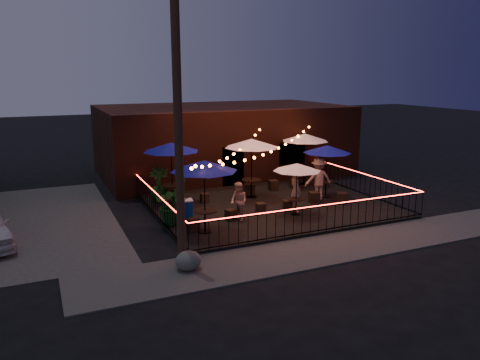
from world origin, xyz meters
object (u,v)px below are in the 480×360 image
at_px(cafe_table_5, 305,138).
at_px(boulder, 188,261).
at_px(cafe_table_0, 204,167).
at_px(cafe_table_2, 297,168).
at_px(cafe_table_4, 327,150).
at_px(cafe_table_1, 171,148).
at_px(cooler, 184,210).
at_px(utility_pole, 179,139).
at_px(cafe_table_3, 252,144).

relative_size(cafe_table_5, boulder, 3.17).
bearing_deg(cafe_table_5, cafe_table_0, -145.40).
distance_m(cafe_table_2, cafe_table_4, 3.32).
bearing_deg(cafe_table_0, cafe_table_1, 90.00).
distance_m(cafe_table_5, cooler, 8.61).
bearing_deg(utility_pole, cafe_table_2, 26.48).
bearing_deg(cafe_table_3, cafe_table_2, -81.10).
xyz_separation_m(cooler, boulder, (-1.24, -4.37, -0.26)).
bearing_deg(cafe_table_2, boulder, -150.05).
xyz_separation_m(cafe_table_1, cafe_table_3, (3.68, -0.52, 0.02)).
xyz_separation_m(cafe_table_0, cafe_table_3, (3.68, 3.80, 0.08)).
height_order(cafe_table_0, cafe_table_4, cafe_table_0).
bearing_deg(cafe_table_0, cafe_table_3, 45.95).
distance_m(cafe_table_2, cafe_table_5, 5.53).
distance_m(cafe_table_0, cafe_table_3, 5.29).
height_order(cafe_table_2, cafe_table_4, cafe_table_4).
relative_size(utility_pole, cafe_table_2, 3.11).
relative_size(utility_pole, cafe_table_1, 2.90).
bearing_deg(utility_pole, cooler, 71.67).
bearing_deg(cafe_table_2, cafe_table_4, 34.51).
distance_m(cafe_table_1, cafe_table_5, 7.38).
xyz_separation_m(utility_pole, boulder, (0.07, -0.41, -3.67)).
bearing_deg(cafe_table_1, boulder, -102.21).
bearing_deg(cafe_table_4, cafe_table_2, -145.49).
relative_size(cafe_table_3, cafe_table_4, 1.13).
height_order(utility_pole, cafe_table_4, utility_pole).
relative_size(cafe_table_3, boulder, 3.47).
bearing_deg(cooler, cafe_table_3, 38.00).
relative_size(cafe_table_0, cafe_table_5, 1.07).
bearing_deg(cafe_table_2, cafe_table_3, 98.90).
relative_size(cafe_table_4, cafe_table_5, 0.98).
relative_size(utility_pole, cafe_table_3, 2.72).
xyz_separation_m(cafe_table_0, cooler, (-0.29, 1.62, -2.02)).
xyz_separation_m(cafe_table_0, cafe_table_4, (6.91, 2.42, -0.21)).
bearing_deg(cafe_table_1, cafe_table_3, -8.11).
xyz_separation_m(utility_pole, cooler, (1.31, 3.95, -3.41)).
height_order(cafe_table_5, boulder, cafe_table_5).
bearing_deg(boulder, cafe_table_1, 77.79).
xyz_separation_m(cafe_table_1, cooler, (-0.29, -2.71, -2.08)).
xyz_separation_m(cafe_table_1, cafe_table_2, (4.19, -3.78, -0.54)).
distance_m(cafe_table_4, boulder, 10.11).
bearing_deg(cafe_table_3, boulder, -128.49).
bearing_deg(cafe_table_4, cafe_table_5, 80.82).
height_order(cafe_table_1, cafe_table_4, cafe_table_1).
relative_size(cafe_table_0, cooler, 3.33).
bearing_deg(cafe_table_3, cafe_table_1, 171.89).
xyz_separation_m(cafe_table_4, cafe_table_5, (0.43, 2.65, 0.19)).
bearing_deg(cafe_table_3, cafe_table_5, 19.02).
height_order(cafe_table_0, cafe_table_3, cafe_table_3).
bearing_deg(cafe_table_0, cooler, 100.15).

